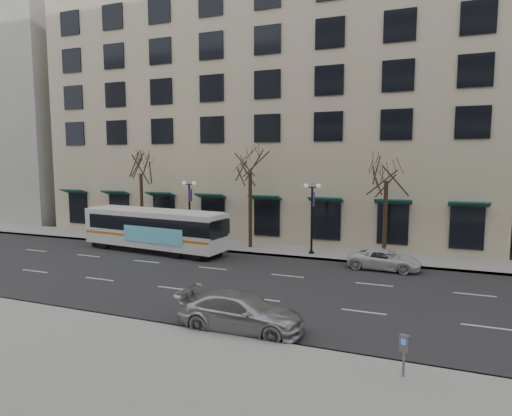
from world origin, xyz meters
The scene contains 13 objects.
ground centered at (0.00, 0.00, 0.00)m, with size 160.00×160.00×0.00m, color black.
sidewalk_far centered at (5.00, 9.00, 0.07)m, with size 80.00×4.00×0.15m, color gray.
building_hotel centered at (-2.00, 21.00, 12.00)m, with size 40.00×20.00×24.00m, color #BEB291.
building_far_upblock centered at (-38.00, 21.00, 14.00)m, with size 28.00×20.00×28.00m, color #999993.
tree_far_left centered at (-10.00, 8.80, 6.70)m, with size 3.60×3.60×8.34m.
tree_far_mid centered at (0.00, 8.80, 6.91)m, with size 3.60×3.60×8.55m.
tree_far_right centered at (10.00, 8.80, 6.42)m, with size 3.60×3.60×8.06m.
lamp_post_left centered at (-4.99, 8.20, 2.94)m, with size 1.22×0.45×5.21m.
lamp_post_right centered at (5.01, 8.20, 2.94)m, with size 1.22×0.45×5.21m.
city_bus centered at (-6.36, 5.30, 1.74)m, with size 11.97×3.87×3.19m.
silver_car centered at (5.59, -6.20, 0.75)m, with size 2.11×5.20×1.51m, color #ABAFB3.
white_pickup centered at (10.22, 5.99, 0.62)m, with size 2.07×4.48×1.25m, color silver.
pay_station centered at (11.91, -8.11, 1.12)m, with size 0.33×0.27×1.34m.
Camera 1 is at (12.17, -21.58, 6.85)m, focal length 30.00 mm.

